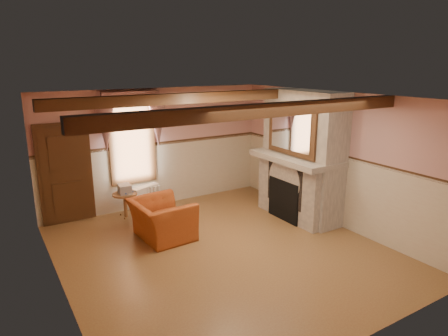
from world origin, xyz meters
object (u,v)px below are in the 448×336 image
side_table (125,205)px  oil_lamp (282,145)px  radiator (146,198)px  armchair (162,219)px  mantel_clock (277,145)px  bowl (292,152)px

side_table → oil_lamp: 3.77m
radiator → oil_lamp: bearing=-52.7°
armchair → side_table: bearing=6.4°
radiator → mantel_clock: mantel_clock is taller
bowl → oil_lamp: (0.00, 0.36, 0.10)m
side_table → mantel_clock: 3.69m
armchair → oil_lamp: bearing=-93.8°
armchair → bowl: (2.96, -0.37, 1.08)m
side_table → mantel_clock: size_ratio=2.29×
armchair → radiator: 1.61m
side_table → bowl: bowl is taller
bowl → mantel_clock: (0.00, 0.53, 0.06)m
bowl → side_table: bearing=150.2°
mantel_clock → armchair: bearing=-177.0°
armchair → side_table: size_ratio=2.15×
side_table → bowl: (3.22, -1.84, 1.19)m
side_table → oil_lamp: size_ratio=1.96×
side_table → radiator: radiator is taller
armchair → side_table: armchair is taller
oil_lamp → side_table: bearing=155.2°
bowl → oil_lamp: oil_lamp is taller
armchair → oil_lamp: size_ratio=4.21×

